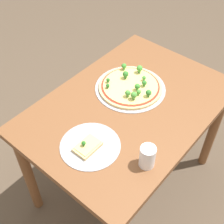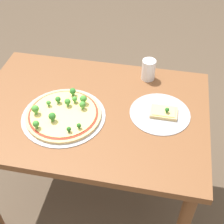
{
  "view_description": "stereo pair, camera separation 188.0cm",
  "coord_description": "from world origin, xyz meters",
  "px_view_note": "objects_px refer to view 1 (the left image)",
  "views": [
    {
      "loc": [
        -0.96,
        -0.7,
        1.94
      ],
      "look_at": [
        -0.11,
        0.02,
        0.79
      ],
      "focal_mm": 50.0,
      "sensor_mm": 36.0,
      "label": 1
    },
    {
      "loc": [
        -0.32,
        1.06,
        1.81
      ],
      "look_at": [
        -0.11,
        0.02,
        0.79
      ],
      "focal_mm": 50.0,
      "sensor_mm": 36.0,
      "label": 2
    }
  ],
  "objects_px": {
    "dining_table": "(128,119)",
    "pizza_tray_slice": "(89,146)",
    "pizza_tray_whole": "(131,86)",
    "drinking_cup": "(147,157)"
  },
  "relations": [
    {
      "from": "dining_table",
      "to": "pizza_tray_slice",
      "type": "height_order",
      "value": "pizza_tray_slice"
    },
    {
      "from": "pizza_tray_whole",
      "to": "pizza_tray_slice",
      "type": "distance_m",
      "value": 0.47
    },
    {
      "from": "dining_table",
      "to": "pizza_tray_whole",
      "type": "bearing_deg",
      "value": 34.07
    },
    {
      "from": "pizza_tray_slice",
      "to": "drinking_cup",
      "type": "xyz_separation_m",
      "value": [
        0.1,
        -0.26,
        0.05
      ]
    },
    {
      "from": "dining_table",
      "to": "drinking_cup",
      "type": "xyz_separation_m",
      "value": [
        -0.25,
        -0.29,
        0.17
      ]
    },
    {
      "from": "pizza_tray_whole",
      "to": "drinking_cup",
      "type": "relative_size",
      "value": 3.48
    },
    {
      "from": "dining_table",
      "to": "drinking_cup",
      "type": "relative_size",
      "value": 9.98
    },
    {
      "from": "dining_table",
      "to": "pizza_tray_whole",
      "type": "distance_m",
      "value": 0.18
    },
    {
      "from": "drinking_cup",
      "to": "pizza_tray_slice",
      "type": "bearing_deg",
      "value": 109.9
    },
    {
      "from": "pizza_tray_whole",
      "to": "dining_table",
      "type": "bearing_deg",
      "value": -145.93
    }
  ]
}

